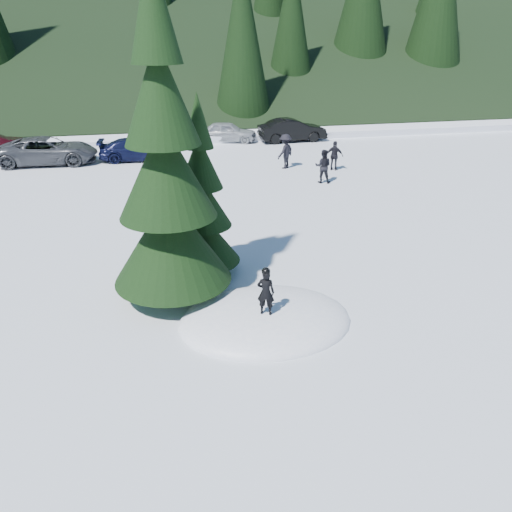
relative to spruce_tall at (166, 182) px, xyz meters
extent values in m
plane|color=white|center=(2.20, -1.80, -3.32)|extent=(200.00, 200.00, 0.00)
ellipsoid|color=white|center=(2.20, -1.80, -3.32)|extent=(4.48, 3.52, 0.96)
cylinder|color=black|center=(0.00, 0.00, -2.62)|extent=(0.38, 0.38, 1.40)
cone|color=black|center=(0.00, 0.00, -1.53)|extent=(3.20, 3.20, 2.46)
cone|color=black|center=(0.00, 0.00, 0.33)|extent=(2.54, 2.54, 2.46)
cone|color=black|center=(0.00, 0.00, 2.19)|extent=(1.88, 1.88, 2.46)
cone|color=black|center=(0.00, 0.00, 4.05)|extent=(1.22, 1.22, 2.46)
cylinder|color=black|center=(1.00, 1.40, -2.82)|extent=(0.26, 0.26, 1.00)
cone|color=black|center=(1.00, 1.40, -2.16)|extent=(2.20, 2.20, 1.52)
cone|color=black|center=(1.00, 1.40, -1.01)|extent=(1.75, 1.75, 1.52)
cone|color=black|center=(1.00, 1.40, 0.14)|extent=(1.29, 1.29, 1.52)
cone|color=black|center=(1.00, 1.40, 1.29)|extent=(0.84, 0.84, 1.52)
imported|color=black|center=(2.11, -2.19, -2.25)|extent=(0.50, 0.42, 1.18)
imported|color=black|center=(7.79, 10.07, -2.51)|extent=(0.96, 0.86, 1.62)
imported|color=black|center=(9.16, 12.21, -2.55)|extent=(0.97, 0.76, 1.54)
imported|color=black|center=(6.72, 13.14, -2.41)|extent=(1.33, 1.28, 1.82)
imported|color=#45474C|center=(-5.94, 16.80, -2.58)|extent=(5.41, 2.64, 1.48)
imported|color=black|center=(-1.09, 16.62, -2.70)|extent=(4.33, 1.96, 1.23)
imported|color=#9CA0A5|center=(4.76, 20.66, -2.67)|extent=(4.11, 2.57, 1.31)
imported|color=black|center=(9.01, 19.92, -2.58)|extent=(4.57, 1.83, 1.48)
camera|label=1|loc=(-0.32, -12.52, 3.56)|focal=35.00mm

